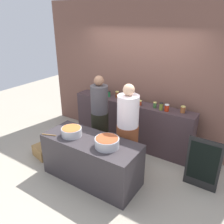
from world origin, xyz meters
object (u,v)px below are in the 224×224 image
(preserve_jar_9, at_px, (183,109))
(preserve_jar_2, at_px, (109,94))
(preserve_jar_0, at_px, (97,92))
(preserve_jar_6, at_px, (155,105))
(preserve_jar_3, at_px, (117,95))
(wooden_spoon, at_px, (49,135))
(preserve_jar_4, at_px, (129,100))
(chalkboard_sign, at_px, (203,164))
(cook_with_tongs, at_px, (100,120))
(bread_crate, at_px, (43,151))
(cooking_pot_center, at_px, (107,142))
(preserve_jar_5, at_px, (140,103))
(preserve_jar_8, at_px, (167,108))
(cook_in_cap, at_px, (127,134))
(preserve_jar_1, at_px, (105,93))
(cooking_pot_left, at_px, (72,132))
(preserve_jar_7, at_px, (161,106))

(preserve_jar_9, bearing_deg, preserve_jar_2, -179.62)
(preserve_jar_0, distance_m, preserve_jar_6, 1.39)
(preserve_jar_3, bearing_deg, wooden_spoon, -99.87)
(preserve_jar_4, bearing_deg, chalkboard_sign, -17.57)
(wooden_spoon, distance_m, chalkboard_sign, 2.61)
(cook_with_tongs, bearing_deg, preserve_jar_4, 57.50)
(preserve_jar_3, distance_m, preserve_jar_9, 1.46)
(preserve_jar_3, relative_size, chalkboard_sign, 0.16)
(preserve_jar_9, xyz_separation_m, bread_crate, (-2.32, -1.44, -0.95))
(preserve_jar_4, distance_m, cooking_pot_center, 1.43)
(preserve_jar_5, xyz_separation_m, cooking_pot_center, (0.13, -1.37, -0.20))
(preserve_jar_8, xyz_separation_m, cook_in_cap, (-0.41, -0.77, -0.33))
(preserve_jar_1, relative_size, cooking_pot_left, 0.31)
(preserve_jar_1, bearing_deg, preserve_jar_7, -4.69)
(preserve_jar_4, height_order, bread_crate, preserve_jar_4)
(chalkboard_sign, bearing_deg, cooking_pot_center, -147.70)
(preserve_jar_0, xyz_separation_m, preserve_jar_9, (1.93, 0.08, -0.01))
(cooking_pot_center, bearing_deg, preserve_jar_8, 72.20)
(preserve_jar_1, relative_size, preserve_jar_8, 0.80)
(preserve_jar_9, bearing_deg, preserve_jar_3, 178.94)
(preserve_jar_3, relative_size, wooden_spoon, 0.57)
(cooking_pot_center, bearing_deg, chalkboard_sign, 32.30)
(wooden_spoon, bearing_deg, cook_with_tongs, 73.15)
(preserve_jar_1, height_order, wooden_spoon, preserve_jar_1)
(preserve_jar_6, xyz_separation_m, cook_in_cap, (-0.15, -0.81, -0.32))
(cook_with_tongs, xyz_separation_m, bread_crate, (-0.88, -0.79, -0.63))
(wooden_spoon, bearing_deg, cooking_pot_center, 12.99)
(preserve_jar_5, bearing_deg, preserve_jar_7, -0.09)
(preserve_jar_8, xyz_separation_m, cooking_pot_center, (-0.44, -1.37, -0.22))
(preserve_jar_3, distance_m, cook_in_cap, 1.23)
(wooden_spoon, bearing_deg, preserve_jar_9, 44.06)
(preserve_jar_7, bearing_deg, preserve_jar_9, 14.12)
(preserve_jar_3, xyz_separation_m, chalkboard_sign, (2.06, -0.66, -0.62))
(preserve_jar_3, bearing_deg, preserve_jar_8, -6.05)
(preserve_jar_1, height_order, preserve_jar_6, preserve_jar_6)
(preserve_jar_6, height_order, cook_in_cap, cook_in_cap)
(chalkboard_sign, bearing_deg, preserve_jar_9, 133.19)
(preserve_jar_3, relative_size, cook_with_tongs, 0.09)
(preserve_jar_0, bearing_deg, cook_with_tongs, -50.27)
(preserve_jar_1, xyz_separation_m, bread_crate, (-0.53, -1.46, -0.94))
(preserve_jar_5, xyz_separation_m, cook_with_tongs, (-0.60, -0.56, -0.31))
(preserve_jar_1, relative_size, preserve_jar_6, 0.94)
(preserve_jar_2, height_order, bread_crate, preserve_jar_2)
(preserve_jar_0, distance_m, chalkboard_sign, 2.65)
(preserve_jar_2, bearing_deg, wooden_spoon, -93.81)
(preserve_jar_0, bearing_deg, preserve_jar_9, 2.38)
(preserve_jar_2, distance_m, cooking_pot_left, 1.52)
(preserve_jar_3, bearing_deg, cooking_pot_center, -63.50)
(preserve_jar_7, bearing_deg, preserve_jar_4, -179.78)
(preserve_jar_4, height_order, cooking_pot_center, preserve_jar_4)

